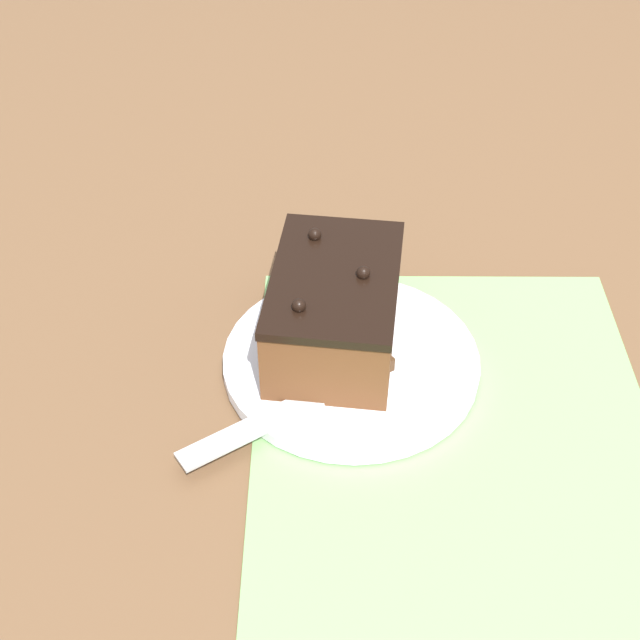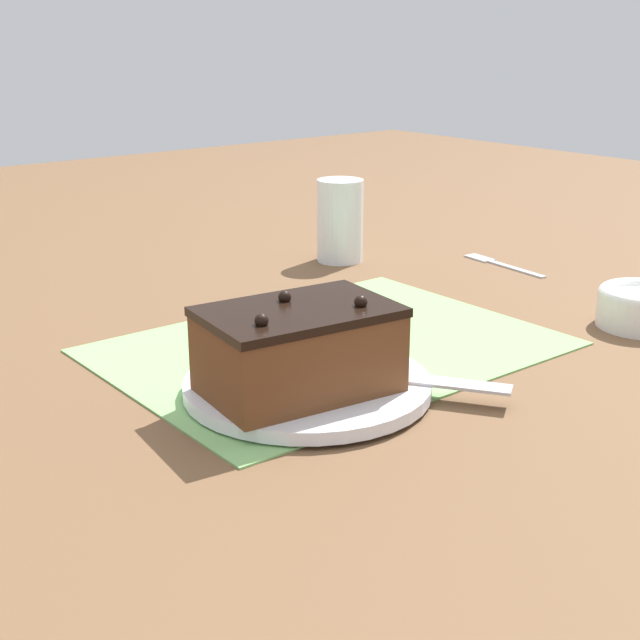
{
  "view_description": "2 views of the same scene",
  "coord_description": "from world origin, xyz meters",
  "views": [
    {
      "loc": [
        -0.48,
        0.11,
        0.57
      ],
      "look_at": [
        0.13,
        0.11,
        0.03
      ],
      "focal_mm": 50.0,
      "sensor_mm": 36.0,
      "label": 1
    },
    {
      "loc": [
        0.57,
        0.69,
        0.33
      ],
      "look_at": [
        0.1,
        0.1,
        0.08
      ],
      "focal_mm": 50.0,
      "sensor_mm": 36.0,
      "label": 2
    }
  ],
  "objects": [
    {
      "name": "chocolate_cake",
      "position": [
        0.12,
        0.1,
        0.06
      ],
      "size": [
        0.18,
        0.13,
        0.09
      ],
      "rotation": [
        0.0,
        0.0,
        -0.12
      ],
      "color": "brown",
      "rests_on": "cake_plate"
    },
    {
      "name": "serving_knife",
      "position": [
        0.05,
        0.11,
        0.02
      ],
      "size": [
        0.13,
        0.18,
        0.01
      ],
      "rotation": [
        0.0,
        0.0,
        0.59
      ],
      "color": "#472D19",
      "rests_on": "cake_plate"
    },
    {
      "name": "ground_plane",
      "position": [
        0.0,
        0.0,
        0.0
      ],
      "size": [
        3.0,
        3.0,
        0.0
      ],
      "primitive_type": "plane",
      "color": "brown"
    },
    {
      "name": "placemat_woven",
      "position": [
        0.0,
        0.0,
        0.0
      ],
      "size": [
        0.46,
        0.34,
        0.0
      ],
      "primitive_type": "cube",
      "color": "#7AB266",
      "rests_on": "ground_plane"
    },
    {
      "name": "cake_plate",
      "position": [
        0.1,
        0.09,
        0.01
      ],
      "size": [
        0.23,
        0.23,
        0.01
      ],
      "color": "white",
      "rests_on": "placemat_woven"
    }
  ]
}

